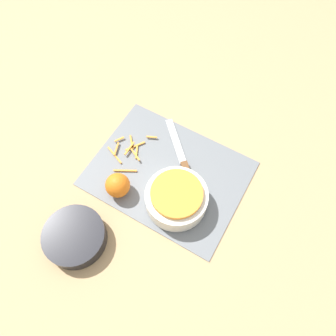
{
  "coord_description": "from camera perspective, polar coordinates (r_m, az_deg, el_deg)",
  "views": [
    {
      "loc": [
        -0.21,
        0.37,
        0.86
      ],
      "look_at": [
        0.0,
        0.0,
        0.04
      ],
      "focal_mm": 35.0,
      "sensor_mm": 36.0,
      "label": 1
    }
  ],
  "objects": [
    {
      "name": "ground_plane",
      "position": [
        0.96,
        0.0,
        -0.98
      ],
      "size": [
        4.0,
        4.0,
        0.0
      ],
      "primitive_type": "plane",
      "color": "tan"
    },
    {
      "name": "cutting_board",
      "position": [
        0.96,
        0.0,
        -0.9
      ],
      "size": [
        0.44,
        0.34,
        0.01
      ],
      "color": "slate",
      "rests_on": "ground_plane"
    },
    {
      "name": "bowl_speckled",
      "position": [
        0.89,
        1.48,
        -5.24
      ],
      "size": [
        0.17,
        0.17,
        0.07
      ],
      "color": "silver",
      "rests_on": "cutting_board"
    },
    {
      "name": "bowl_dark",
      "position": [
        0.91,
        -15.9,
        -11.44
      ],
      "size": [
        0.16,
        0.16,
        0.05
      ],
      "color": "black",
      "rests_on": "ground_plane"
    },
    {
      "name": "knife",
      "position": [
        0.96,
        3.13,
        -0.27
      ],
      "size": [
        0.21,
        0.21,
        0.02
      ],
      "rotation": [
        0.0,
        0.0,
        -0.78
      ],
      "color": "brown",
      "rests_on": "cutting_board"
    },
    {
      "name": "orange_left",
      "position": [
        0.91,
        -8.76,
        -2.99
      ],
      "size": [
        0.07,
        0.07,
        0.07
      ],
      "color": "orange",
      "rests_on": "cutting_board"
    },
    {
      "name": "peel_pile",
      "position": [
        1.0,
        -6.89,
        2.98
      ],
      "size": [
        0.12,
        0.17,
        0.01
      ],
      "color": "orange",
      "rests_on": "cutting_board"
    }
  ]
}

